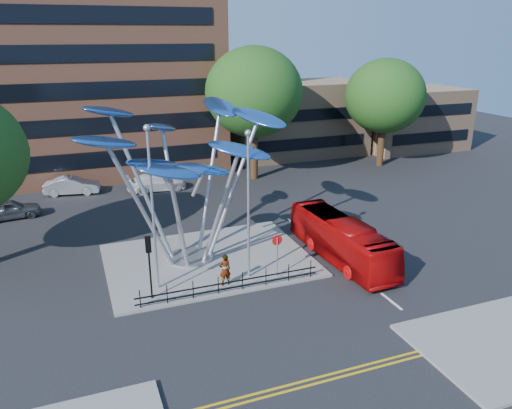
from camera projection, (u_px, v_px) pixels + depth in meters
name	position (u px, v px, depth m)	size (l,w,h in m)	color
ground	(260.00, 306.00, 25.25)	(120.00, 120.00, 0.00)	black
traffic_island	(209.00, 260.00, 30.19)	(12.00, 9.00, 0.15)	slate
double_yellow_near	(314.00, 378.00, 19.95)	(40.00, 0.12, 0.01)	gold
double_yellow_far	(318.00, 383.00, 19.68)	(40.00, 0.12, 0.01)	gold
brick_tower	(76.00, 11.00, 46.59)	(25.00, 15.00, 30.00)	#91573F
low_building_near	(296.00, 119.00, 55.83)	(15.00, 8.00, 8.00)	#9F7C5E
low_building_far	(410.00, 118.00, 58.95)	(12.00, 8.00, 7.00)	#9F7C5E
tree_right	(254.00, 92.00, 44.75)	(8.80, 8.80, 12.11)	black
tree_far	(385.00, 96.00, 49.78)	(8.00, 8.00, 10.81)	black
leaf_sculpture	(183.00, 149.00, 28.21)	(12.72, 9.54, 9.51)	#9EA0A5
street_lamp_left	(152.00, 195.00, 25.07)	(0.36, 0.36, 8.80)	#9EA0A5
street_lamp_right	(248.00, 192.00, 26.40)	(0.36, 0.36, 8.30)	#9EA0A5
traffic_light_island	(149.00, 254.00, 24.92)	(0.28, 0.18, 3.42)	black
no_entry_sign_island	(277.00, 248.00, 27.55)	(0.60, 0.10, 2.45)	#9EA0A5
pedestrian_railing_front	(231.00, 285.00, 26.23)	(10.00, 0.06, 1.00)	black
red_bus	(341.00, 239.00, 30.09)	(2.19, 9.37, 2.61)	#A90708
pedestrian	(225.00, 270.00, 26.76)	(0.66, 0.43, 1.80)	gray
parked_car_left	(10.00, 209.00, 36.90)	(1.71, 4.26, 1.45)	#45494E
parked_car_mid	(72.00, 186.00, 42.53)	(1.58, 4.54, 1.50)	#B7BAC0
parked_car_right	(157.00, 182.00, 43.55)	(2.07, 5.09, 1.48)	silver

